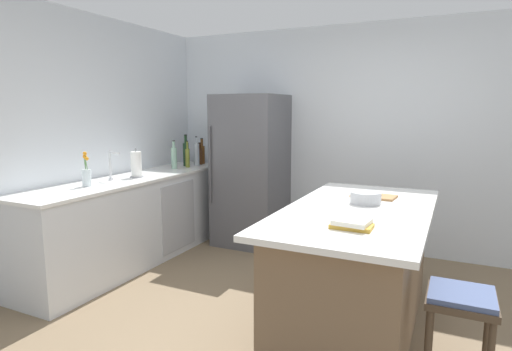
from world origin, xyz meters
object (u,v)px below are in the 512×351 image
Objects in this scene: syrup_bottle at (200,156)px; wine_bottle at (186,153)px; whiskey_bottle at (202,154)px; cookbook_stack at (352,224)px; cutting_board at (374,196)px; refrigerator at (251,170)px; soda_bottle at (197,154)px; bar_stool at (460,312)px; paper_towel_roll at (136,165)px; hot_sauce_bottle at (174,161)px; gin_bottle at (174,157)px; flower_vase at (86,175)px; sink_faucet at (111,165)px; olive_oil_bottle at (188,157)px; kitchen_island at (356,268)px; mixing_bowl at (366,198)px.

wine_bottle reaches higher than syrup_bottle.
whiskey_bottle is at bearing 102.35° from syrup_bottle.
cookbook_stack reaches higher than cutting_board.
refrigerator reaches higher than soda_bottle.
whiskey_bottle is (-3.12, 2.22, 0.53)m from bar_stool.
whiskey_bottle reaches higher than paper_towel_roll.
hot_sauce_bottle is 2.66m from cutting_board.
gin_bottle is at bearing -96.82° from syrup_bottle.
hot_sauce_bottle is (-0.10, -0.47, -0.05)m from whiskey_bottle.
bar_stool is at bearing -35.42° from whiskey_bottle.
soda_bottle is at bearing 87.01° from flower_vase.
sink_faucet reaches higher than cutting_board.
whiskey_bottle is at bearing 88.40° from flower_vase.
olive_oil_bottle is 1.55× the size of hot_sauce_bottle.
sink_faucet is 0.75× the size of wine_bottle.
kitchen_island is 6.32× the size of paper_towel_roll.
whiskey_bottle reaches higher than sink_faucet.
whiskey_bottle is at bearing 94.64° from olive_oil_bottle.
olive_oil_bottle is 0.90× the size of cutting_board.
hot_sauce_bottle reaches higher than kitchen_island.
gin_bottle is at bearing 93.01° from paper_towel_roll.
kitchen_island is at bearing -29.13° from wine_bottle.
bar_stool is 1.90× the size of whiskey_bottle.
flower_vase is at bearing -164.81° from cutting_board.
whiskey_bottle is (0.09, 1.53, -0.03)m from sink_faucet.
refrigerator is 7.32× the size of cookbook_stack.
hot_sauce_bottle reaches higher than bar_stool.
olive_oil_bottle reaches higher than cutting_board.
gin_bottle reaches higher than cookbook_stack.
olive_oil_bottle is 1.42× the size of mixing_bowl.
gin_bottle is (-0.06, -0.47, 0.03)m from syrup_bottle.
mixing_bowl is at bearing 9.32° from flower_vase.
soda_bottle is 1.51× the size of cookbook_stack.
cutting_board is (0.01, 0.27, -0.04)m from mixing_bowl.
mixing_bowl is at bearing 94.75° from cookbook_stack.
gin_bottle reaches higher than hot_sauce_bottle.
olive_oil_bottle is 0.17m from hot_sauce_bottle.
cookbook_stack reaches higher than bar_stool.
cutting_board is at bearing -26.20° from whiskey_bottle.
paper_towel_roll is (0.05, 0.62, 0.03)m from flower_vase.
wine_bottle reaches higher than soda_bottle.
gin_bottle is at bearing 152.25° from bar_stool.
sink_faucet is (-2.52, 0.13, 0.62)m from kitchen_island.
flower_vase reaches higher than bar_stool.
hot_sauce_bottle is at bearing -160.17° from refrigerator.
hot_sauce_bottle reaches higher than cookbook_stack.
flower_vase is 0.82× the size of wine_bottle.
mixing_bowl is at bearing -38.99° from refrigerator.
cookbook_stack is at bearing -32.94° from gin_bottle.
refrigerator reaches higher than mixing_bowl.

